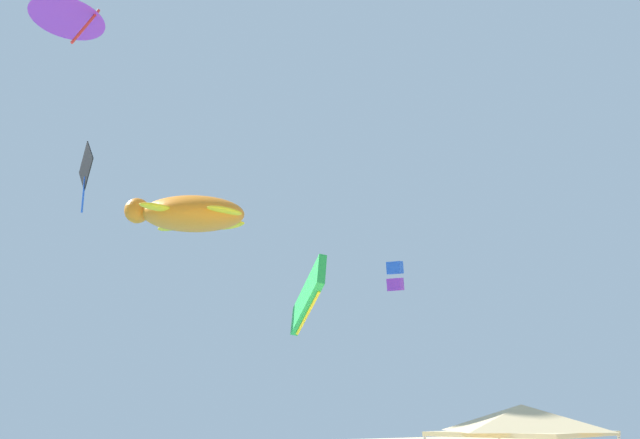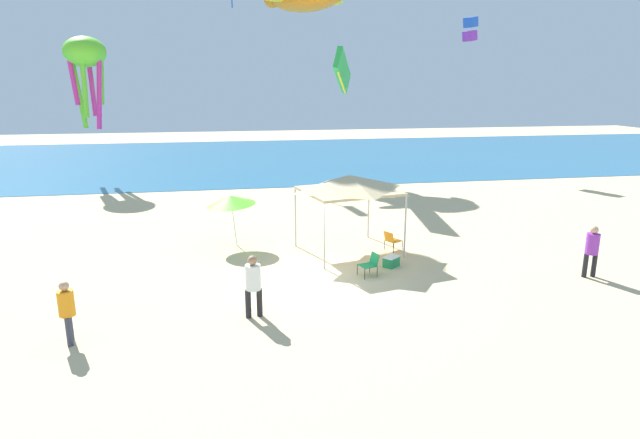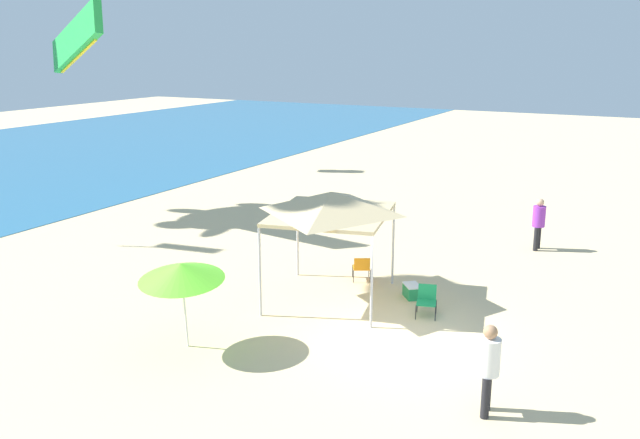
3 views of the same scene
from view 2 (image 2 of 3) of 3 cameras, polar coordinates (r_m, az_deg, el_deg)
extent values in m
cube|color=#D6BC8C|center=(19.08, 0.55, -6.28)|extent=(120.00, 120.00, 0.10)
cube|color=#28668E|center=(49.64, -6.30, 6.66)|extent=(120.00, 29.63, 0.02)
cylinder|color=#B7B7BC|center=(19.42, 0.48, -1.86)|extent=(0.07, 0.07, 2.50)
cylinder|color=#B7B7BC|center=(20.99, 9.18, -0.80)|extent=(0.07, 0.07, 2.50)
cylinder|color=#B7B7BC|center=(22.16, -2.66, 0.19)|extent=(0.07, 0.07, 2.50)
cylinder|color=#B7B7BC|center=(23.54, 5.26, 1.00)|extent=(0.07, 0.07, 2.50)
cube|color=#D1B784|center=(21.16, 3.15, 3.11)|extent=(4.13, 3.82, 0.10)
pyramid|color=#D1B784|center=(21.10, 3.16, 4.03)|extent=(4.05, 3.75, 0.59)
cylinder|color=silver|center=(22.51, -9.29, -0.17)|extent=(0.24, 0.11, 2.19)
cone|color=#66D82D|center=(22.27, -9.62, 2.06)|extent=(2.07, 2.05, 0.63)
cylinder|color=black|center=(19.17, 4.05, -5.41)|extent=(0.02, 0.02, 0.40)
cylinder|color=black|center=(18.75, 4.85, -5.90)|extent=(0.02, 0.02, 0.40)
cylinder|color=black|center=(19.43, 5.38, -5.17)|extent=(0.02, 0.02, 0.40)
cylinder|color=black|center=(19.01, 6.20, -5.64)|extent=(0.02, 0.02, 0.40)
cube|color=#198C4C|center=(19.02, 5.13, -4.96)|extent=(0.64, 0.64, 0.03)
cube|color=#198C4C|center=(19.10, 5.89, -4.24)|extent=(0.26, 0.51, 0.41)
cylinder|color=black|center=(22.16, 8.88, -2.79)|extent=(0.02, 0.02, 0.40)
cylinder|color=black|center=(22.50, 7.91, -2.49)|extent=(0.02, 0.02, 0.40)
cylinder|color=black|center=(21.79, 7.94, -3.05)|extent=(0.02, 0.02, 0.40)
cylinder|color=black|center=(22.14, 6.97, -2.74)|extent=(0.02, 0.02, 0.40)
cube|color=orange|center=(22.09, 7.94, -2.27)|extent=(0.70, 0.70, 0.03)
cube|color=orange|center=(21.82, 7.43, -1.88)|extent=(0.35, 0.50, 0.41)
cube|color=#1E8C4C|center=(20.17, 7.70, -4.55)|extent=(0.72, 0.69, 0.36)
cube|color=white|center=(20.11, 7.72, -4.01)|extent=(0.74, 0.71, 0.04)
cylinder|color=black|center=(21.09, 26.70, -4.46)|extent=(0.17, 0.17, 0.86)
cylinder|color=black|center=(21.27, 27.46, -4.39)|extent=(0.17, 0.17, 0.86)
cylinder|color=purple|center=(20.96, 27.34, -2.34)|extent=(0.45, 0.45, 0.75)
sphere|color=tan|center=(20.83, 27.50, -0.99)|extent=(0.28, 0.28, 0.28)
cylinder|color=black|center=(15.92, -6.54, -8.86)|extent=(0.17, 0.17, 0.87)
cylinder|color=black|center=(15.85, -7.75, -9.00)|extent=(0.17, 0.17, 0.87)
cylinder|color=white|center=(15.58, -7.24, -6.19)|extent=(0.45, 0.45, 0.75)
sphere|color=#A87A56|center=(15.41, -7.30, -4.39)|extent=(0.28, 0.28, 0.28)
cylinder|color=#33384C|center=(15.91, -25.38, -10.41)|extent=(0.16, 0.16, 0.80)
cylinder|color=#33384C|center=(15.62, -25.46, -10.87)|extent=(0.16, 0.16, 0.80)
cylinder|color=orange|center=(15.48, -25.72, -8.13)|extent=(0.42, 0.42, 0.69)
sphere|color=tan|center=(15.31, -25.91, -6.48)|extent=(0.26, 0.26, 0.26)
cube|color=green|center=(32.84, 2.43, 15.70)|extent=(2.02, 4.26, 2.71)
cube|color=yellow|center=(32.84, 2.42, 14.70)|extent=(1.32, 3.26, 1.52)
cube|color=blue|center=(44.29, 15.96, 19.79)|extent=(1.21, 1.17, 0.85)
cube|color=purple|center=(44.20, 15.86, 18.52)|extent=(1.21, 1.17, 0.85)
ellipsoid|color=yellow|center=(40.98, -4.64, 22.58)|extent=(2.07, 1.00, 0.29)
ellipsoid|color=yellow|center=(44.25, -2.18, 22.01)|extent=(1.31, 2.14, 0.29)
ellipsoid|color=yellow|center=(42.59, 1.65, 22.31)|extent=(1.31, 2.14, 0.29)
ellipsoid|color=#66D82D|center=(40.42, -24.06, 16.21)|extent=(2.77, 2.77, 2.02)
cylinder|color=#66D82D|center=(40.61, -22.51, 13.46)|extent=(0.58, 0.46, 2.96)
cylinder|color=#E02D9E|center=(41.24, -23.36, 12.81)|extent=(0.34, 0.70, 3.76)
cylinder|color=#66D82D|center=(41.02, -24.53, 12.12)|extent=(0.71, 0.57, 4.58)
cylinder|color=#E02D9E|center=(40.16, -25.02, 13.21)|extent=(0.58, 0.46, 2.96)
cylinder|color=#66D82D|center=(39.51, -24.05, 12.72)|extent=(0.34, 0.70, 3.76)
cylinder|color=#E02D9E|center=(39.75, -22.72, 12.26)|extent=(0.71, 0.57, 4.58)
camera|label=1|loc=(13.32, -51.65, -7.41)|focal=40.05mm
camera|label=3|loc=(16.59, -55.82, 9.88)|focal=37.81mm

